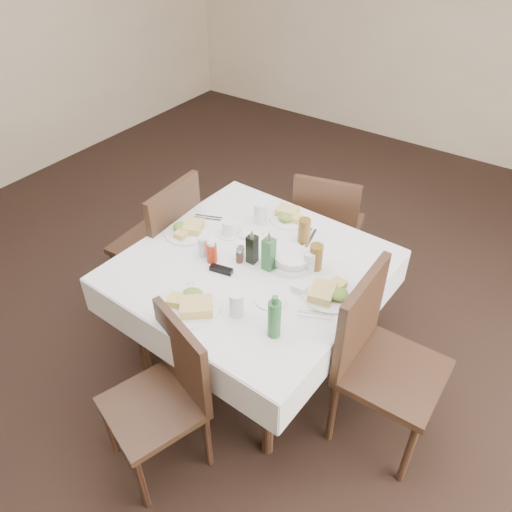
# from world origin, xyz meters

# --- Properties ---
(ground_plane) EXTENTS (7.00, 7.00, 0.00)m
(ground_plane) POSITION_xyz_m (0.00, 0.00, 0.00)
(ground_plane) COLOR black
(room_shell) EXTENTS (6.04, 7.04, 2.80)m
(room_shell) POSITION_xyz_m (0.00, 0.00, 1.71)
(room_shell) COLOR #C3AE91
(room_shell) RESTS_ON ground
(dining_table) EXTENTS (1.36, 1.36, 0.76)m
(dining_table) POSITION_xyz_m (0.22, -0.07, 0.68)
(dining_table) COLOR black
(dining_table) RESTS_ON ground
(chair_north) EXTENTS (0.53, 0.53, 0.93)m
(chair_north) POSITION_xyz_m (0.23, 0.83, 0.53)
(chair_north) COLOR black
(chair_north) RESTS_ON ground
(chair_south) EXTENTS (0.54, 0.54, 0.90)m
(chair_south) POSITION_xyz_m (0.26, -0.82, 0.51)
(chair_south) COLOR black
(chair_south) RESTS_ON ground
(chair_east) EXTENTS (0.48, 0.48, 1.01)m
(chair_east) POSITION_xyz_m (1.01, -0.10, 0.58)
(chair_east) COLOR black
(chair_east) RESTS_ON ground
(chair_west) EXTENTS (0.49, 0.49, 0.99)m
(chair_west) POSITION_xyz_m (-0.54, 0.02, 0.57)
(chair_west) COLOR black
(chair_west) RESTS_ON ground
(meal_north) EXTENTS (0.25, 0.25, 0.05)m
(meal_north) POSITION_xyz_m (0.16, 0.43, 0.78)
(meal_north) COLOR white
(meal_north) RESTS_ON dining_table
(meal_south) EXTENTS (0.31, 0.31, 0.07)m
(meal_south) POSITION_xyz_m (0.18, -0.52, 0.79)
(meal_south) COLOR white
(meal_south) RESTS_ON dining_table
(meal_east) EXTENTS (0.29, 0.29, 0.06)m
(meal_east) POSITION_xyz_m (0.70, -0.05, 0.79)
(meal_east) COLOR white
(meal_east) RESTS_ON dining_table
(meal_west) EXTENTS (0.26, 0.26, 0.06)m
(meal_west) POSITION_xyz_m (-0.26, -0.04, 0.78)
(meal_west) COLOR white
(meal_west) RESTS_ON dining_table
(side_plate_a) EXTENTS (0.17, 0.17, 0.01)m
(side_plate_a) POSITION_xyz_m (0.05, 0.17, 0.77)
(side_plate_a) COLOR white
(side_plate_a) RESTS_ON dining_table
(side_plate_b) EXTENTS (0.16, 0.16, 0.01)m
(side_plate_b) POSITION_xyz_m (0.47, -0.25, 0.77)
(side_plate_b) COLOR white
(side_plate_b) RESTS_ON dining_table
(water_n) EXTENTS (0.08, 0.08, 0.14)m
(water_n) POSITION_xyz_m (0.04, 0.28, 0.83)
(water_n) COLOR silver
(water_n) RESTS_ON dining_table
(water_s) EXTENTS (0.07, 0.07, 0.13)m
(water_s) POSITION_xyz_m (0.39, -0.42, 0.83)
(water_s) COLOR silver
(water_s) RESTS_ON dining_table
(water_e) EXTENTS (0.06, 0.06, 0.12)m
(water_e) POSITION_xyz_m (0.51, 0.07, 0.82)
(water_e) COLOR silver
(water_e) RESTS_ON dining_table
(water_w) EXTENTS (0.06, 0.06, 0.12)m
(water_w) POSITION_xyz_m (-0.04, -0.15, 0.82)
(water_w) COLOR silver
(water_w) RESTS_ON dining_table
(iced_tea_a) EXTENTS (0.07, 0.07, 0.15)m
(iced_tea_a) POSITION_xyz_m (0.35, 0.28, 0.84)
(iced_tea_a) COLOR brown
(iced_tea_a) RESTS_ON dining_table
(iced_tea_b) EXTENTS (0.07, 0.07, 0.15)m
(iced_tea_b) POSITION_xyz_m (0.53, 0.10, 0.84)
(iced_tea_b) COLOR brown
(iced_tea_b) RESTS_ON dining_table
(bread_basket) EXTENTS (0.22, 0.22, 0.07)m
(bread_basket) POSITION_xyz_m (0.41, 0.05, 0.80)
(bread_basket) COLOR silver
(bread_basket) RESTS_ON dining_table
(oil_cruet_dark) EXTENTS (0.05, 0.05, 0.22)m
(oil_cruet_dark) POSITION_xyz_m (0.22, -0.04, 0.86)
(oil_cruet_dark) COLOR black
(oil_cruet_dark) RESTS_ON dining_table
(oil_cruet_green) EXTENTS (0.06, 0.06, 0.24)m
(oil_cruet_green) POSITION_xyz_m (0.32, -0.04, 0.87)
(oil_cruet_green) COLOR #255F2C
(oil_cruet_green) RESTS_ON dining_table
(ketchup_bottle) EXTENTS (0.06, 0.06, 0.13)m
(ketchup_bottle) POSITION_xyz_m (0.03, -0.17, 0.82)
(ketchup_bottle) COLOR #AB2510
(ketchup_bottle) RESTS_ON dining_table
(salt_shaker) EXTENTS (0.04, 0.04, 0.09)m
(salt_shaker) POSITION_xyz_m (0.15, -0.06, 0.81)
(salt_shaker) COLOR white
(salt_shaker) RESTS_ON dining_table
(pepper_shaker) EXTENTS (0.04, 0.04, 0.09)m
(pepper_shaker) POSITION_xyz_m (0.16, -0.09, 0.81)
(pepper_shaker) COLOR #442B1E
(pepper_shaker) RESTS_ON dining_table
(coffee_mug) EXTENTS (0.14, 0.13, 0.10)m
(coffee_mug) POSITION_xyz_m (-0.04, 0.09, 0.81)
(coffee_mug) COLOR white
(coffee_mug) RESTS_ON dining_table
(sunglasses) EXTENTS (0.13, 0.07, 0.03)m
(sunglasses) POSITION_xyz_m (0.13, -0.21, 0.78)
(sunglasses) COLOR black
(sunglasses) RESTS_ON dining_table
(green_bottle) EXTENTS (0.06, 0.06, 0.24)m
(green_bottle) POSITION_xyz_m (0.61, -0.43, 0.87)
(green_bottle) COLOR #255F2C
(green_bottle) RESTS_ON dining_table
(sugar_caddy) EXTENTS (0.08, 0.05, 0.04)m
(sugar_caddy) POSITION_xyz_m (0.56, -0.11, 0.78)
(sugar_caddy) COLOR white
(sugar_caddy) RESTS_ON dining_table
(cutlery_n) EXTENTS (0.09, 0.20, 0.01)m
(cutlery_n) POSITION_xyz_m (0.36, 0.32, 0.77)
(cutlery_n) COLOR silver
(cutlery_n) RESTS_ON dining_table
(cutlery_s) EXTENTS (0.10, 0.16, 0.01)m
(cutlery_s) POSITION_xyz_m (0.09, -0.44, 0.77)
(cutlery_s) COLOR silver
(cutlery_s) RESTS_ON dining_table
(cutlery_e) EXTENTS (0.18, 0.11, 0.01)m
(cutlery_e) POSITION_xyz_m (0.71, -0.21, 0.77)
(cutlery_e) COLOR silver
(cutlery_e) RESTS_ON dining_table
(cutlery_w) EXTENTS (0.18, 0.10, 0.01)m
(cutlery_w) POSITION_xyz_m (-0.25, 0.15, 0.77)
(cutlery_w) COLOR silver
(cutlery_w) RESTS_ON dining_table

